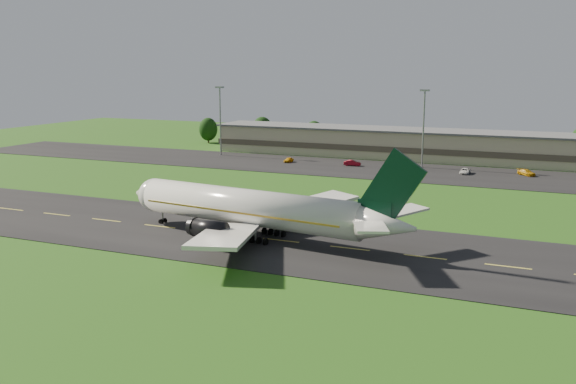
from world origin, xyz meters
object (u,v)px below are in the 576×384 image
at_px(light_mast_west, 220,112).
at_px(light_mast_centre, 424,119).
at_px(service_vehicle_c, 465,171).
at_px(airliner, 253,209).
at_px(service_vehicle_a, 289,160).
at_px(service_vehicle_d, 526,172).
at_px(service_vehicle_b, 352,163).
at_px(terminal, 439,146).

height_order(light_mast_west, light_mast_centre, same).
bearing_deg(light_mast_west, service_vehicle_c, -4.61).
xyz_separation_m(airliner, service_vehicle_a, (-26.07, 74.74, -3.91)).
relative_size(airliner, light_mast_centre, 2.52).
height_order(service_vehicle_c, service_vehicle_d, service_vehicle_d).
xyz_separation_m(service_vehicle_c, service_vehicle_d, (14.05, 3.24, 0.06)).
height_order(service_vehicle_b, service_vehicle_d, service_vehicle_b).
relative_size(light_mast_west, service_vehicle_b, 4.52).
bearing_deg(light_mast_west, terminal, 14.76).
height_order(terminal, service_vehicle_d, terminal).
distance_m(airliner, light_mast_west, 94.96).
xyz_separation_m(terminal, service_vehicle_a, (-37.13, -21.55, -3.24)).
bearing_deg(service_vehicle_d, airliner, -159.59).
height_order(light_mast_west, service_vehicle_d, light_mast_west).
distance_m(light_mast_west, light_mast_centre, 60.00).
relative_size(service_vehicle_a, service_vehicle_d, 0.76).
height_order(service_vehicle_a, service_vehicle_b, service_vehicle_b).
height_order(light_mast_west, service_vehicle_a, light_mast_west).
bearing_deg(light_mast_centre, light_mast_west, 180.00).
xyz_separation_m(airliner, service_vehicle_d, (35.60, 77.55, -3.84)).
relative_size(light_mast_centre, service_vehicle_a, 5.34).
height_order(terminal, service_vehicle_c, terminal).
height_order(airliner, light_mast_west, light_mast_west).
bearing_deg(service_vehicle_b, service_vehicle_d, -95.35).
bearing_deg(service_vehicle_b, service_vehicle_c, -100.40).
bearing_deg(service_vehicle_c, service_vehicle_d, 13.61).
height_order(service_vehicle_b, service_vehicle_c, service_vehicle_b).
bearing_deg(light_mast_centre, airliner, -96.87).
height_order(light_mast_centre, service_vehicle_b, light_mast_centre).
height_order(light_mast_centre, service_vehicle_c, light_mast_centre).
bearing_deg(terminal, service_vehicle_a, -149.87).
height_order(light_mast_centre, service_vehicle_a, light_mast_centre).
bearing_deg(service_vehicle_c, terminal, 116.12).
bearing_deg(service_vehicle_c, light_mast_centre, 154.62).
relative_size(terminal, service_vehicle_c, 30.22).
bearing_deg(service_vehicle_b, light_mast_centre, -83.50).
relative_size(airliner, light_mast_west, 2.52).
relative_size(light_mast_west, service_vehicle_a, 5.34).
xyz_separation_m(terminal, service_vehicle_b, (-19.02, -20.73, -3.15)).
xyz_separation_m(service_vehicle_a, service_vehicle_b, (18.11, 0.82, 0.09)).
xyz_separation_m(airliner, light_mast_west, (-50.34, 80.11, 8.08)).
bearing_deg(service_vehicle_a, service_vehicle_d, 7.42).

